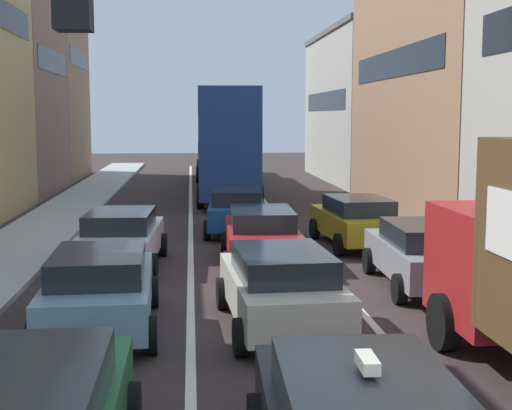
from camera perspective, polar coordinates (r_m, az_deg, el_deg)
The scene contains 13 objects.
sidewalk_left at distance 26.99m, azimuth -15.91°, elevation -1.30°, with size 2.60×64.00×0.14m, color #ADADAD.
lane_stripe_left at distance 26.52m, azimuth -5.23°, elevation -1.34°, with size 0.16×60.00×0.01m, color silver.
lane_stripe_right at distance 26.74m, azimuth 2.08°, elevation -1.25°, with size 0.16×60.00×0.01m, color silver.
building_row_right at distance 29.54m, azimuth 18.10°, elevation 9.50°, with size 7.20×43.90×11.33m.
sedan_centre_lane_second at distance 13.12m, azimuth 1.99°, elevation -6.49°, with size 2.26×4.39×1.49m.
wagon_left_lane_second at distance 13.29m, azimuth -12.34°, elevation -6.48°, with size 2.19×4.36×1.49m.
hatchback_centre_lane_third at distance 18.75m, azimuth 0.43°, elevation -2.37°, with size 2.14×4.34×1.49m.
sedan_left_lane_third at distance 18.67m, azimuth -10.68°, elevation -2.54°, with size 2.21×4.37×1.49m.
coupe_centre_lane_fourth at distance 23.83m, azimuth -1.56°, elevation -0.34°, with size 2.28×4.41×1.49m.
sedan_right_lane_behind_truck at distance 16.69m, azimuth 13.24°, elevation -3.74°, with size 2.17×4.36×1.49m.
wagon_right_lane_far at distance 21.58m, azimuth 8.03°, elevation -1.19°, with size 2.29×4.41×1.49m.
bus_mid_queue_primary at distance 33.19m, azimuth -2.15°, elevation 5.27°, with size 3.15×10.60×5.06m.
bus_far_queue_secondary at distance 44.99m, azimuth -2.99°, elevation 4.38°, with size 2.92×10.54×2.90m.
Camera 1 is at (-1.66, -6.24, 3.88)m, focal length 50.18 mm.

